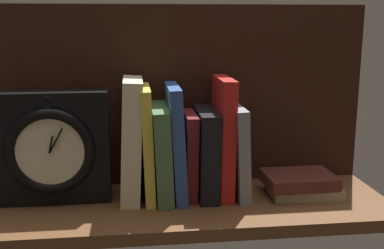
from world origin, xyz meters
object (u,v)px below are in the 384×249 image
(book_cream_twain, at_px, (131,140))
(book_green_romantic, at_px, (162,152))
(book_blue_modern, at_px, (177,142))
(framed_clock, at_px, (52,148))
(book_gray_chess, at_px, (236,150))
(book_maroon_dawkins, at_px, (189,155))
(book_red_requiem, at_px, (223,137))
(book_yellow_seinlanguage, at_px, (147,143))
(book_stack_side, at_px, (301,184))
(book_black_skeptic, at_px, (206,153))

(book_cream_twain, relative_size, book_green_romantic, 1.30)
(book_cream_twain, distance_m, book_blue_modern, 0.09)
(framed_clock, bearing_deg, book_gray_chess, 1.12)
(book_cream_twain, distance_m, book_gray_chess, 0.22)
(book_maroon_dawkins, relative_size, book_red_requiem, 0.71)
(book_cream_twain, distance_m, framed_clock, 0.16)
(book_green_romantic, relative_size, framed_clock, 0.84)
(book_yellow_seinlanguage, distance_m, book_stack_side, 0.34)
(book_yellow_seinlanguage, bearing_deg, book_stack_side, -5.47)
(book_blue_modern, xyz_separation_m, book_maroon_dawkins, (0.03, 0.00, -0.03))
(book_cream_twain, height_order, book_maroon_dawkins, book_cream_twain)
(book_gray_chess, xyz_separation_m, book_stack_side, (0.14, -0.03, -0.07))
(book_green_romantic, height_order, book_gray_chess, same)
(book_blue_modern, relative_size, book_maroon_dawkins, 1.33)
(book_maroon_dawkins, distance_m, book_black_skeptic, 0.03)
(book_cream_twain, xyz_separation_m, book_maroon_dawkins, (0.12, 0.00, -0.04))
(book_green_romantic, distance_m, book_stack_side, 0.31)
(framed_clock, bearing_deg, book_red_requiem, 1.21)
(book_cream_twain, relative_size, book_stack_side, 1.56)
(book_cream_twain, xyz_separation_m, book_stack_side, (0.36, -0.03, -0.10))
(book_yellow_seinlanguage, height_order, book_maroon_dawkins, book_yellow_seinlanguage)
(book_gray_chess, relative_size, framed_clock, 0.84)
(book_cream_twain, distance_m, book_yellow_seinlanguage, 0.03)
(book_black_skeptic, bearing_deg, book_red_requiem, 0.00)
(framed_clock, bearing_deg, book_maroon_dawkins, 1.52)
(book_yellow_seinlanguage, bearing_deg, book_green_romantic, 0.00)
(book_yellow_seinlanguage, distance_m, book_blue_modern, 0.06)
(book_maroon_dawkins, relative_size, book_stack_side, 1.10)
(book_black_skeptic, distance_m, framed_clock, 0.32)
(framed_clock, bearing_deg, book_blue_modern, 1.68)
(book_yellow_seinlanguage, relative_size, book_stack_side, 1.46)
(book_yellow_seinlanguage, xyz_separation_m, book_blue_modern, (0.06, 0.00, 0.00))
(book_blue_modern, height_order, book_red_requiem, book_red_requiem)
(book_stack_side, bearing_deg, book_gray_chess, 167.09)
(book_green_romantic, distance_m, framed_clock, 0.22)
(book_yellow_seinlanguage, xyz_separation_m, framed_clock, (-0.19, -0.01, -0.00))
(book_yellow_seinlanguage, xyz_separation_m, book_stack_side, (0.33, -0.03, -0.09))
(book_maroon_dawkins, height_order, book_stack_side, book_maroon_dawkins)
(book_gray_chess, height_order, book_stack_side, book_gray_chess)
(book_red_requiem, bearing_deg, book_stack_side, -10.67)
(book_blue_modern, distance_m, book_gray_chess, 0.13)
(book_black_skeptic, xyz_separation_m, book_gray_chess, (0.07, 0.00, 0.00))
(book_black_skeptic, distance_m, book_stack_side, 0.22)
(book_blue_modern, bearing_deg, book_black_skeptic, 0.00)
(book_maroon_dawkins, relative_size, book_gray_chess, 0.92)
(book_yellow_seinlanguage, bearing_deg, book_blue_modern, 0.00)
(book_cream_twain, height_order, book_black_skeptic, book_cream_twain)
(book_yellow_seinlanguage, relative_size, book_maroon_dawkins, 1.32)
(book_stack_side, bearing_deg, book_black_skeptic, 171.26)
(book_yellow_seinlanguage, xyz_separation_m, book_green_romantic, (0.03, 0.00, -0.02))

